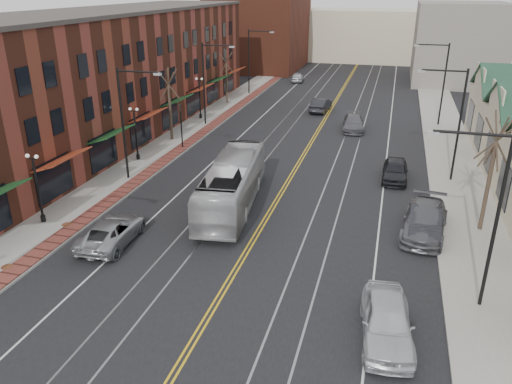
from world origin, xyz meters
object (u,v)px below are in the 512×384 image
Objects in this scene: transit_bus at (232,184)px; parked_suv at (112,231)px; parked_car_a at (387,321)px; parked_car_d at (395,170)px; parked_car_b at (425,221)px; parked_car_c at (425,221)px.

transit_bus is 2.20× the size of parked_suv.
parked_car_a reaches higher than parked_car_d.
parked_car_b is (1.80, 10.12, -0.03)m from parked_car_a.
parked_car_d is (0.00, 18.54, -0.10)m from parked_car_a.
transit_bus reaches higher than parked_car_c.
parked_car_a reaches higher than parked_car_c.
parked_suv is 1.15× the size of parked_car_d.
parked_suv is 1.02× the size of parked_car_a.
parked_car_a is at bearing 160.66° from parked_suv.
parked_suv is 15.61m from parked_car_a.
transit_bus is at bearing 179.09° from parked_car_b.
parked_car_d is (15.00, 14.21, 0.04)m from parked_suv.
parked_car_a is 1.00× the size of parked_car_b.
parked_car_c is at bearing 170.01° from transit_bus.
parked_car_d is at bearing 108.87° from parked_car_c.
transit_bus is at bearing -176.47° from parked_car_c.
parked_suv is 1.03× the size of parked_car_b.
parked_car_b is (16.80, 5.79, 0.11)m from parked_suv.
parked_car_a is (10.07, -10.79, -0.71)m from transit_bus.
parked_suv is 17.77m from parked_car_b.
transit_bus is 11.91m from parked_car_c.
parked_car_c reaches higher than parked_car_d.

